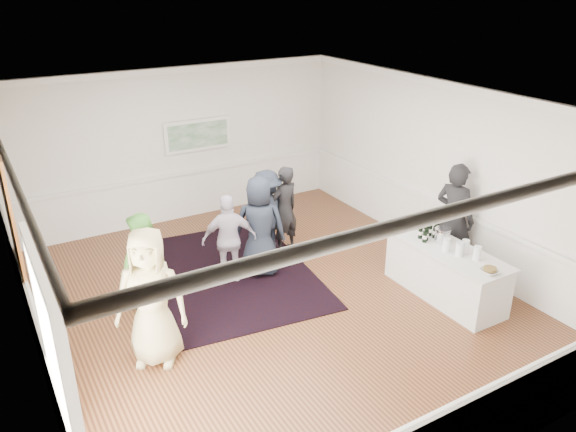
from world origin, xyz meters
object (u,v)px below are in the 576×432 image
guest_tan (151,297)px  ice_bucket (442,236)px  serving_table (445,272)px  guest_green (145,268)px  guest_lilac (229,239)px  guest_dark_b (284,210)px  nut_bowl (490,270)px  guest_navy (260,226)px  bartender (454,218)px  guest_dark_a (266,213)px

guest_tan → ice_bucket: guest_tan is taller
serving_table → guest_tan: guest_tan is taller
guest_green → guest_lilac: size_ratio=1.08×
ice_bucket → guest_dark_b: bearing=120.8°
serving_table → guest_dark_b: (-1.43, 2.74, 0.41)m
guest_tan → nut_bowl: guest_tan is taller
serving_table → guest_dark_b: bearing=117.5°
serving_table → guest_navy: bearing=135.3°
guest_lilac → guest_dark_b: 1.46m
guest_dark_b → guest_navy: guest_navy is taller
guest_lilac → bartender: bearing=173.0°
serving_table → guest_green: 4.73m
guest_tan → nut_bowl: 4.81m
nut_bowl → guest_dark_b: bearing=110.9°
guest_dark_b → ice_bucket: guest_dark_b is taller
guest_green → guest_dark_a: size_ratio=1.03×
bartender → nut_bowl: size_ratio=7.28×
bartender → guest_tan: bearing=75.1°
guest_navy → serving_table: bearing=165.7°
ice_bucket → bartender: bearing=30.5°
bartender → ice_bucket: 0.76m
guest_dark_b → guest_tan: bearing=20.5°
guest_tan → guest_navy: guest_tan is taller
nut_bowl → guest_green: bearing=148.0°
bartender → guest_dark_a: size_ratio=1.21×
guest_tan → guest_lilac: 2.30m
bartender → guest_tan: bartender is taller
bartender → guest_dark_b: bearing=32.1°
serving_table → ice_bucket: (0.07, 0.22, 0.54)m
guest_lilac → nut_bowl: size_ratio=5.75×
guest_dark_b → bartender: bearing=123.7°
guest_green → guest_dark_a: bearing=92.6°
guest_lilac → guest_navy: 0.58m
guest_navy → nut_bowl: 3.76m
serving_table → bartender: bartender is taller
guest_dark_a → ice_bucket: guest_dark_a is taller
guest_dark_b → guest_navy: (-0.79, -0.54, 0.05)m
ice_bucket → nut_bowl: 1.10m
bartender → guest_green: 5.21m
serving_table → ice_bucket: ice_bucket is taller
bartender → guest_tan: (-5.30, 0.16, -0.02)m
guest_lilac → ice_bucket: bearing=162.7°
guest_navy → nut_bowl: bearing=155.7°
bartender → guest_green: bartender is taller
serving_table → bartender: 1.10m
guest_green → guest_dark_b: guest_green is taller
bartender → guest_navy: bearing=48.4°
guest_lilac → guest_dark_b: size_ratio=0.93×
ice_bucket → serving_table: bearing=-107.8°
guest_dark_a → ice_bucket: size_ratio=6.30×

